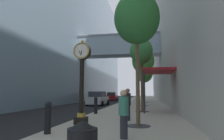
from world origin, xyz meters
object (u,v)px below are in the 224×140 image
at_px(pedestrian_walking, 124,113).
at_px(street_tree_far, 144,73).
at_px(bollard_fourth, 96,105).
at_px(street_tree_mid_near, 141,52).
at_px(car_silver_near, 98,99).
at_px(car_red_mid, 112,96).
at_px(bollard_second, 48,117).
at_px(street_clock, 82,77).
at_px(pedestrian_by_clock, 128,103).
at_px(street_tree_near, 137,19).
at_px(street_tree_mid_far, 143,61).

bearing_deg(pedestrian_walking, street_tree_far, 89.08).
bearing_deg(bollard_fourth, street_tree_mid_near, 33.20).
height_order(car_silver_near, car_red_mid, car_silver_near).
bearing_deg(bollard_second, street_tree_mid_near, 70.00).
relative_size(street_clock, car_silver_near, 0.96).
bearing_deg(street_tree_far, pedestrian_by_clock, -92.02).
height_order(street_tree_mid_near, car_silver_near, street_tree_mid_near).
xyz_separation_m(bollard_fourth, street_tree_far, (3.22, 15.32, 3.73)).
height_order(street_tree_mid_near, street_tree_far, street_tree_mid_near).
bearing_deg(street_tree_far, street_tree_mid_near, -90.00).
bearing_deg(street_tree_near, car_silver_near, 111.26).
height_order(bollard_second, car_red_mid, car_red_mid).
bearing_deg(street_tree_mid_near, street_tree_mid_far, 90.00).
bearing_deg(street_clock, car_red_mid, 97.44).
bearing_deg(street_tree_mid_far, bollard_fourth, -110.29).
bearing_deg(street_tree_far, car_silver_near, -138.53).
height_order(street_clock, street_tree_mid_near, street_tree_mid_near).
xyz_separation_m(street_tree_mid_far, car_silver_near, (-5.74, 1.53, -4.37)).
xyz_separation_m(street_tree_near, car_red_mid, (-6.49, 28.82, -4.37)).
height_order(street_tree_far, pedestrian_walking, street_tree_far).
height_order(street_tree_near, street_tree_mid_near, street_tree_near).
xyz_separation_m(street_tree_far, pedestrian_by_clock, (-0.64, -18.18, -3.43)).
bearing_deg(pedestrian_by_clock, street_tree_far, 87.98).
distance_m(street_clock, car_silver_near, 15.15).
bearing_deg(bollard_second, street_tree_mid_far, 78.23).
height_order(bollard_fourth, street_tree_mid_far, street_tree_mid_far).
xyz_separation_m(street_tree_near, car_silver_near, (-5.74, 14.75, -4.33)).
xyz_separation_m(street_clock, car_silver_near, (-3.02, 14.76, -1.56)).
height_order(street_tree_far, car_red_mid, street_tree_far).
bearing_deg(bollard_fourth, street_tree_mid_far, 69.71).
xyz_separation_m(street_clock, bollard_fourth, (-0.50, 4.51, -1.63)).
bearing_deg(street_tree_near, street_clock, -179.78).
height_order(street_tree_mid_far, street_tree_far, street_tree_mid_far).
bearing_deg(car_silver_near, street_tree_mid_near, -54.82).
bearing_deg(street_tree_mid_far, pedestrian_walking, -91.31).
height_order(street_clock, pedestrian_walking, street_clock).
bearing_deg(bollard_second, car_silver_near, 98.43).
xyz_separation_m(street_tree_mid_far, pedestrian_by_clock, (-0.64, -11.57, -4.15)).
bearing_deg(street_tree_mid_far, street_tree_near, -90.00).
distance_m(street_tree_mid_near, street_tree_mid_far, 6.61).
relative_size(bollard_fourth, car_silver_near, 0.28).
distance_m(pedestrian_walking, pedestrian_by_clock, 4.13).
relative_size(street_clock, pedestrian_walking, 2.56).
relative_size(street_tree_far, car_silver_near, 1.37).
height_order(street_clock, car_silver_near, street_clock).
bearing_deg(street_tree_far, bollard_second, -98.31).
bearing_deg(bollard_second, street_clock, 77.32).
bearing_deg(pedestrian_walking, car_silver_near, 107.35).
xyz_separation_m(bollard_fourth, pedestrian_by_clock, (2.58, -2.85, 0.30)).
distance_m(street_tree_near, street_tree_mid_far, 13.21).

